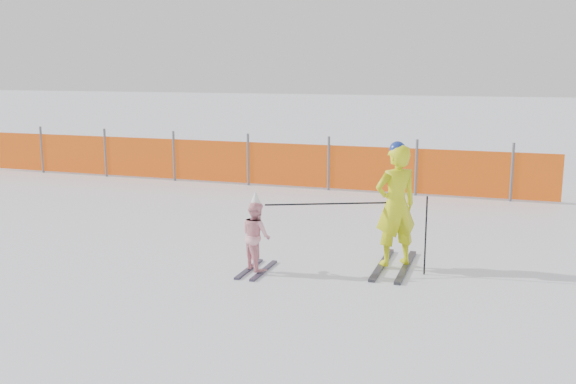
% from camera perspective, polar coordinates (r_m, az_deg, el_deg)
% --- Properties ---
extents(ground, '(120.00, 120.00, 0.00)m').
position_cam_1_polar(ground, '(9.17, -1.00, -6.71)').
color(ground, white).
rests_on(ground, ground).
extents(adult, '(0.75, 1.54, 1.80)m').
position_cam_1_polar(adult, '(9.08, 9.55, -1.20)').
color(adult, black).
rests_on(adult, ground).
extents(child, '(0.59, 0.92, 1.14)m').
position_cam_1_polar(child, '(8.88, -2.87, -3.81)').
color(child, black).
rests_on(child, ground).
extents(ski_poles, '(2.14, 0.71, 1.09)m').
position_cam_1_polar(ski_poles, '(8.86, 6.84, -2.15)').
color(ski_poles, black).
rests_on(ski_poles, ground).
extents(safety_fence, '(15.03, 0.06, 1.25)m').
position_cam_1_polar(safety_fence, '(15.66, -5.40, 2.73)').
color(safety_fence, '#595960').
rests_on(safety_fence, ground).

